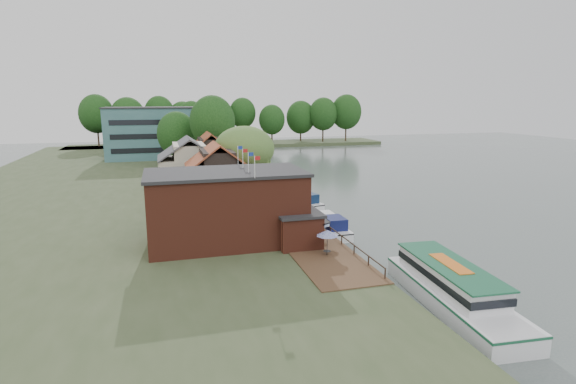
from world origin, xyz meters
TOP-DOWN VIEW (x-y plane):
  - ground at (0.00, 0.00)m, footprint 260.00×260.00m
  - land_bank at (-30.00, 35.00)m, footprint 50.00×140.00m
  - quay_deck at (-8.00, 10.00)m, footprint 6.00×50.00m
  - quay_rail at (-5.30, 10.50)m, footprint 0.20×49.00m
  - pub at (-14.00, -1.00)m, footprint 20.00×11.00m
  - hotel_block at (-22.00, 70.00)m, footprint 25.40×12.40m
  - cottage_a at (-15.00, 14.00)m, footprint 8.60×7.60m
  - cottage_b at (-18.00, 24.00)m, footprint 9.60×8.60m
  - cottage_c at (-14.00, 33.00)m, footprint 7.60×7.60m
  - willow at (-10.50, 19.00)m, footprint 8.60×8.60m
  - umbrella_0 at (-7.77, -7.50)m, footprint 2.04×2.04m
  - umbrella_1 at (-7.31, -3.85)m, footprint 2.29×2.29m
  - umbrella_2 at (-7.36, -1.01)m, footprint 2.20×2.20m
  - umbrella_3 at (-6.99, 2.05)m, footprint 2.20×2.20m
  - umbrella_4 at (-7.53, 5.95)m, footprint 2.34×2.34m
  - umbrella_5 at (-6.71, 8.26)m, footprint 2.02×2.02m
  - umbrella_6 at (-7.69, 10.55)m, footprint 2.05×2.05m
  - cruiser_0 at (-3.82, 2.37)m, footprint 3.23×9.60m
  - cruiser_1 at (-3.09, 15.43)m, footprint 5.23×9.89m
  - cruiser_2 at (-3.15, 22.14)m, footprint 4.79×10.07m
  - tour_boat at (-1.70, -17.83)m, footprint 5.22×14.98m
  - swan at (-1.24, -13.76)m, footprint 0.44×0.44m
  - bank_tree_0 at (-12.29, 42.61)m, footprint 8.61×8.61m
  - bank_tree_1 at (-18.76, 49.45)m, footprint 7.84×7.84m
  - bank_tree_2 at (-10.80, 57.39)m, footprint 8.92×8.92m
  - bank_tree_3 at (-13.72, 79.64)m, footprint 7.04×7.04m
  - bank_tree_4 at (-15.46, 84.18)m, footprint 6.90×6.90m
  - bank_tree_5 at (-15.17, 95.80)m, footprint 6.21×6.21m

SIDE VIEW (x-z plane):
  - ground at x=0.00m, z-range 0.00..0.00m
  - swan at x=-1.24m, z-range 0.00..0.44m
  - land_bank at x=-30.00m, z-range 0.00..1.00m
  - quay_deck at x=-8.00m, z-range 1.00..1.10m
  - cruiser_1 at x=-3.09m, z-range 0.00..2.27m
  - cruiser_0 at x=-3.82m, z-range 0.00..2.30m
  - cruiser_2 at x=-3.15m, z-range 0.00..2.34m
  - quay_rail at x=-5.30m, z-range 1.00..2.00m
  - tour_boat at x=-1.70m, z-range 0.00..3.21m
  - umbrella_0 at x=-7.77m, z-range 1.10..3.48m
  - umbrella_1 at x=-7.31m, z-range 1.10..3.48m
  - umbrella_2 at x=-7.36m, z-range 1.10..3.48m
  - umbrella_3 at x=-6.99m, z-range 1.10..3.48m
  - umbrella_4 at x=-7.53m, z-range 1.10..3.48m
  - umbrella_5 at x=-6.71m, z-range 1.10..3.48m
  - umbrella_6 at x=-7.69m, z-range 1.10..3.48m
  - pub at x=-14.00m, z-range 1.00..8.30m
  - cottage_a at x=-15.00m, z-range 1.00..9.50m
  - cottage_b at x=-18.00m, z-range 1.00..9.50m
  - cottage_c at x=-14.00m, z-range 1.00..9.50m
  - willow at x=-10.50m, z-range 1.00..11.43m
  - bank_tree_4 at x=-15.46m, z-range 1.00..11.92m
  - bank_tree_5 at x=-15.17m, z-range 1.00..12.35m
  - bank_tree_1 at x=-18.76m, z-range 1.00..12.73m
  - bank_tree_2 at x=-10.80m, z-range 1.00..13.05m
  - hotel_block at x=-22.00m, z-range 1.00..13.30m
  - bank_tree_3 at x=-13.72m, z-range 1.00..14.67m
  - bank_tree_0 at x=-12.29m, z-range 1.00..15.87m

